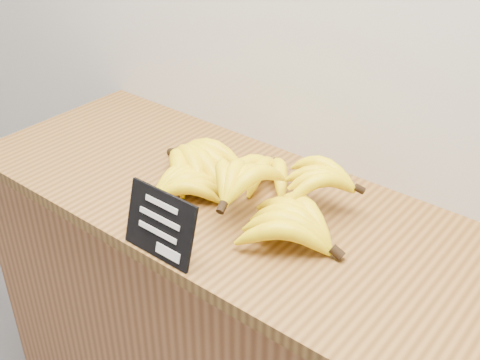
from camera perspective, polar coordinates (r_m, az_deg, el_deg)
counter at (r=1.64m, az=1.14°, el=-16.52°), size 1.47×0.50×0.90m
counter_top at (r=1.33m, az=1.35°, el=-2.98°), size 1.44×0.54×0.03m
chalkboard_sign at (r=1.16m, az=-7.62°, el=-4.21°), size 0.17×0.04×0.13m
banana_pile at (r=1.31m, az=0.36°, el=-0.38°), size 0.54×0.37×0.12m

